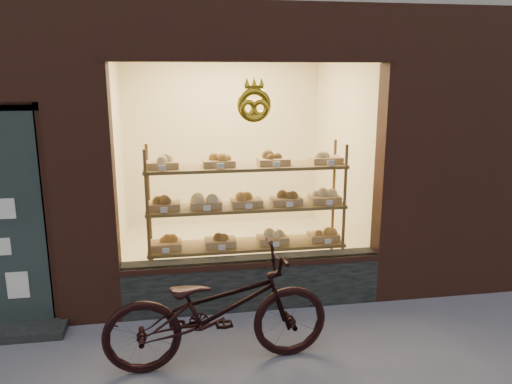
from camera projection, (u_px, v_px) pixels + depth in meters
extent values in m
cube|color=black|center=(253.00, 283.00, 5.31)|extent=(2.70, 0.25, 0.55)
cube|color=black|center=(3.00, 332.00, 4.75)|extent=(1.15, 0.35, 0.08)
torus|color=gold|center=(254.00, 105.00, 4.77)|extent=(0.33, 0.07, 0.33)
cube|color=brown|center=(247.00, 286.00, 5.77)|extent=(2.20, 0.45, 0.04)
cube|color=brown|center=(247.00, 245.00, 5.65)|extent=(2.20, 0.45, 0.03)
cube|color=brown|center=(246.00, 207.00, 5.55)|extent=(2.20, 0.45, 0.04)
cube|color=brown|center=(246.00, 167.00, 5.44)|extent=(2.20, 0.45, 0.04)
cylinder|color=brown|center=(148.00, 230.00, 5.22)|extent=(0.04, 0.04, 1.70)
cylinder|color=brown|center=(344.00, 220.00, 5.57)|extent=(0.04, 0.04, 1.70)
cylinder|color=brown|center=(150.00, 219.00, 5.60)|extent=(0.04, 0.04, 1.70)
cylinder|color=brown|center=(333.00, 211.00, 5.94)|extent=(0.04, 0.04, 1.70)
cube|color=#9A6D47|center=(166.00, 245.00, 5.50)|extent=(0.34, 0.24, 0.07)
sphere|color=#A86231|center=(166.00, 238.00, 5.48)|extent=(0.11, 0.11, 0.11)
cube|color=silver|center=(166.00, 251.00, 5.32)|extent=(0.07, 0.01, 0.05)
cube|color=#9A6D47|center=(220.00, 242.00, 5.59)|extent=(0.34, 0.24, 0.07)
sphere|color=brown|center=(220.00, 235.00, 5.57)|extent=(0.11, 0.11, 0.11)
cube|color=silver|center=(222.00, 247.00, 5.41)|extent=(0.08, 0.01, 0.05)
cube|color=#9A6D47|center=(273.00, 239.00, 5.69)|extent=(0.34, 0.24, 0.07)
sphere|color=#DCBE83|center=(273.00, 232.00, 5.67)|extent=(0.11, 0.11, 0.11)
cube|color=silver|center=(276.00, 244.00, 5.51)|extent=(0.07, 0.01, 0.05)
cube|color=#9A6D47|center=(323.00, 236.00, 5.78)|extent=(0.34, 0.24, 0.07)
sphere|color=#A86231|center=(323.00, 229.00, 5.76)|extent=(0.11, 0.11, 0.11)
cube|color=silver|center=(328.00, 241.00, 5.61)|extent=(0.08, 0.01, 0.05)
cube|color=#9A6D47|center=(164.00, 206.00, 5.39)|extent=(0.34, 0.24, 0.07)
sphere|color=brown|center=(164.00, 198.00, 5.37)|extent=(0.11, 0.11, 0.11)
cube|color=silver|center=(164.00, 210.00, 5.21)|extent=(0.07, 0.01, 0.06)
cube|color=#9A6D47|center=(206.00, 204.00, 5.46)|extent=(0.34, 0.24, 0.07)
sphere|color=#DCBE83|center=(206.00, 196.00, 5.44)|extent=(0.11, 0.11, 0.11)
cube|color=silver|center=(207.00, 208.00, 5.28)|extent=(0.07, 0.01, 0.06)
cube|color=#9A6D47|center=(246.00, 202.00, 5.53)|extent=(0.34, 0.24, 0.07)
sphere|color=#A86231|center=(246.00, 195.00, 5.51)|extent=(0.11, 0.11, 0.11)
cube|color=silver|center=(249.00, 206.00, 5.36)|extent=(0.07, 0.01, 0.06)
cube|color=#9A6D47|center=(286.00, 200.00, 5.61)|extent=(0.34, 0.24, 0.07)
sphere|color=brown|center=(286.00, 193.00, 5.59)|extent=(0.11, 0.11, 0.11)
cube|color=silver|center=(290.00, 205.00, 5.43)|extent=(0.07, 0.01, 0.06)
cube|color=#9A6D47|center=(325.00, 199.00, 5.68)|extent=(0.34, 0.24, 0.07)
sphere|color=#DCBE83|center=(325.00, 191.00, 5.66)|extent=(0.11, 0.11, 0.11)
cube|color=silver|center=(329.00, 203.00, 5.50)|extent=(0.08, 0.01, 0.06)
cube|color=#9A6D47|center=(162.00, 165.00, 5.28)|extent=(0.34, 0.24, 0.07)
sphere|color=#DCBE83|center=(162.00, 157.00, 5.26)|extent=(0.11, 0.11, 0.11)
cube|color=silver|center=(162.00, 168.00, 5.11)|extent=(0.07, 0.01, 0.06)
cube|color=#9A6D47|center=(219.00, 163.00, 5.38)|extent=(0.34, 0.24, 0.07)
sphere|color=#A86231|center=(219.00, 155.00, 5.36)|extent=(0.11, 0.11, 0.11)
cube|color=silver|center=(220.00, 166.00, 5.20)|extent=(0.08, 0.01, 0.06)
cube|color=#9A6D47|center=(273.00, 161.00, 5.48)|extent=(0.34, 0.24, 0.07)
sphere|color=brown|center=(273.00, 154.00, 5.46)|extent=(0.11, 0.11, 0.11)
cube|color=silver|center=(277.00, 164.00, 5.30)|extent=(0.07, 0.01, 0.06)
cube|color=#9A6D47|center=(326.00, 160.00, 5.57)|extent=(0.34, 0.24, 0.07)
sphere|color=#DCBE83|center=(326.00, 152.00, 5.55)|extent=(0.11, 0.11, 0.11)
cube|color=silver|center=(331.00, 163.00, 5.40)|extent=(0.08, 0.01, 0.06)
imported|color=black|center=(218.00, 309.00, 4.22)|extent=(1.95, 0.78, 1.01)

